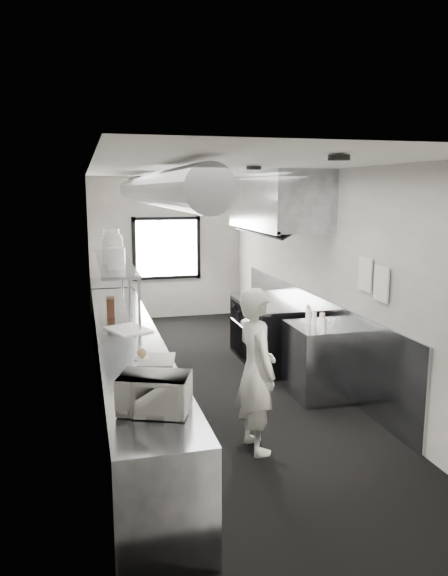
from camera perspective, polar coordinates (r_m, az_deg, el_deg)
floor at (r=7.30m, az=-1.02°, el=-10.08°), size 3.00×8.00×0.01m
ceiling at (r=6.85m, az=-1.10°, el=12.44°), size 3.00×8.00×0.01m
wall_back at (r=10.84m, az=-6.06°, el=4.19°), size 3.00×0.02×2.80m
wall_front at (r=3.31m, az=15.78°, el=-10.32°), size 3.00×0.02×2.80m
wall_left at (r=6.75m, az=-13.52°, el=0.27°), size 0.02×8.00×2.80m
wall_right at (r=7.44m, az=10.25°, el=1.29°), size 0.02×8.00×2.80m
wall_cladding at (r=7.87m, az=9.01°, el=-4.50°), size 0.03×5.50×1.10m
hvac_duct at (r=7.11m, az=-7.44°, el=10.27°), size 0.40×6.40×0.40m
service_window at (r=10.80m, az=-6.03°, el=4.17°), size 1.36×0.05×1.25m
exhaust_hood at (r=7.84m, az=5.60°, el=9.13°), size 0.81×2.20×0.88m
prep_counter at (r=6.52m, az=-9.95°, el=-8.59°), size 0.70×6.00×0.90m
pass_shelf at (r=7.73m, az=-11.45°, el=2.60°), size 0.45×3.00×0.68m
range at (r=8.09m, az=4.97°, el=-4.60°), size 0.88×1.60×0.94m
bottle_station at (r=6.89m, az=9.79°, el=-7.54°), size 0.65×0.80×0.90m
far_work_table at (r=10.09m, az=-11.74°, el=-1.90°), size 0.70×1.20×0.90m
notice_sheet_a at (r=6.34m, az=14.61°, el=1.40°), size 0.02×0.28×0.38m
notice_sheet_b at (r=6.05m, az=16.20°, el=0.43°), size 0.02×0.28×0.38m
line_cook at (r=5.34m, az=3.40°, el=-8.61°), size 0.45×0.63×1.63m
microwave at (r=4.16m, az=-7.32°, el=-10.93°), size 0.58×0.51×0.29m
deli_tub_a at (r=4.35m, az=-10.32°, el=-11.37°), size 0.16×0.16×0.10m
deli_tub_b at (r=4.66m, az=-10.29°, el=-9.87°), size 0.18×0.18×0.10m
newspaper at (r=5.39m, az=-7.09°, el=-7.46°), size 0.43×0.50×0.01m
small_plate at (r=5.45m, az=-8.60°, el=-7.31°), size 0.18×0.18×0.01m
pastry at (r=5.43m, az=-8.62°, el=-6.78°), size 0.09×0.09×0.09m
cutting_board at (r=6.55m, az=-10.03°, el=-4.30°), size 0.57×0.64×0.02m
knife_block at (r=7.30m, az=-11.82°, el=-1.96°), size 0.12×0.23×0.24m
plate_stack_a at (r=6.90m, az=-11.28°, el=3.09°), size 0.23×0.23×0.26m
plate_stack_b at (r=7.38m, az=-11.60°, el=3.85°), size 0.33×0.33×0.34m
plate_stack_c at (r=7.79m, az=-11.63°, el=4.22°), size 0.27×0.27×0.35m
plate_stack_d at (r=8.54m, az=-11.75°, el=4.82°), size 0.31×0.31×0.38m
squeeze_bottle_a at (r=6.44m, az=10.51°, el=-3.89°), size 0.06×0.06×0.17m
squeeze_bottle_b at (r=6.62m, az=10.27°, el=-3.40°), size 0.08×0.08×0.19m
squeeze_bottle_c at (r=6.74m, az=9.45°, el=-3.19°), size 0.07×0.07×0.18m
squeeze_bottle_d at (r=6.86m, az=8.91°, el=-2.91°), size 0.07×0.07×0.18m
squeeze_bottle_e at (r=6.99m, az=8.83°, el=-2.63°), size 0.07×0.07×0.19m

